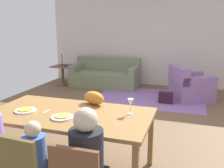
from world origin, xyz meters
TOP-DOWN VIEW (x-y plane):
  - ground_plane at (0.00, 0.41)m, footprint 6.43×6.02m
  - back_wall at (0.00, 3.47)m, footprint 6.43×0.10m
  - dining_table at (-0.23, -1.48)m, footprint 1.93×1.00m
  - plate_near_man at (-0.76, -1.60)m, footprint 0.25×0.25m
  - pizza_near_man at (-0.76, -1.60)m, footprint 0.17×0.17m
  - plate_near_child at (-0.23, -1.66)m, footprint 0.25×0.25m
  - pizza_near_child at (-0.23, -1.66)m, footprint 0.17×0.17m
  - wine_glass at (0.47, -1.30)m, footprint 0.07×0.07m
  - fork at (-0.52, -1.53)m, footprint 0.02×0.15m
  - knife at (-0.05, -1.38)m, footprint 0.04×0.17m
  - person_child at (-0.23, -2.17)m, footprint 0.22×0.29m
  - cat at (-0.08, -1.08)m, footprint 0.36×0.27m
  - area_rug at (0.16, 2.00)m, footprint 2.60×1.80m
  - couch at (-1.32, 2.86)m, footprint 1.96×0.86m
  - armchair at (1.07, 2.18)m, footprint 1.15×1.15m
  - side_table at (-2.59, 2.60)m, footprint 0.56×0.56m
  - table_lamp at (-2.59, 2.60)m, footprint 0.26×0.26m
  - book_lower at (-2.43, 2.64)m, footprint 0.22×0.16m
  - book_upper at (-2.39, 2.60)m, footprint 0.22×0.16m
  - handbag at (0.57, 1.70)m, footprint 0.32×0.16m

SIDE VIEW (x-z plane):
  - ground_plane at x=0.00m, z-range -0.02..0.00m
  - area_rug at x=0.16m, z-range 0.00..0.01m
  - handbag at x=0.57m, z-range 0.00..0.26m
  - couch at x=-1.32m, z-range -0.11..0.71m
  - armchair at x=1.07m, z-range -0.09..0.73m
  - side_table at x=-2.59m, z-range 0.09..0.67m
  - person_child at x=-0.23m, z-range -0.03..0.89m
  - book_lower at x=-2.43m, z-range 0.58..0.61m
  - book_upper at x=-2.39m, z-range 0.61..0.64m
  - dining_table at x=-0.23m, z-range 0.31..1.07m
  - fork at x=-0.52m, z-range 0.76..0.77m
  - knife at x=-0.05m, z-range 0.76..0.77m
  - plate_near_man at x=-0.76m, z-range 0.76..0.78m
  - plate_near_child at x=-0.23m, z-range 0.76..0.78m
  - pizza_near_man at x=-0.76m, z-range 0.78..0.79m
  - pizza_near_child at x=-0.23m, z-range 0.78..0.79m
  - cat at x=-0.08m, z-range 0.76..0.93m
  - wine_glass at x=0.47m, z-range 0.80..0.99m
  - table_lamp at x=-2.59m, z-range 0.74..1.28m
  - back_wall at x=0.00m, z-range 0.00..2.70m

